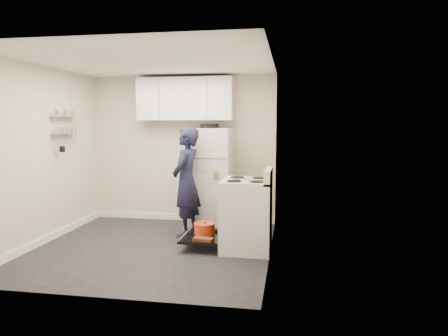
% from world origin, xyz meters
% --- Properties ---
extents(room, '(3.21, 3.21, 2.51)m').
position_xyz_m(room, '(-0.03, 0.03, 1.21)').
color(room, black).
rests_on(room, ground).
extents(electric_range, '(0.66, 0.76, 1.10)m').
position_xyz_m(electric_range, '(1.26, 0.15, 0.47)').
color(electric_range, silver).
rests_on(electric_range, ground).
extents(open_oven_door, '(0.55, 0.70, 0.23)m').
position_xyz_m(open_oven_door, '(0.68, 0.19, 0.19)').
color(open_oven_door, black).
rests_on(open_oven_door, ground).
extents(refrigerator, '(0.72, 0.74, 1.69)m').
position_xyz_m(refrigerator, '(0.54, 1.25, 0.82)').
color(refrigerator, silver).
rests_on(refrigerator, ground).
extents(upper_cabinets, '(1.60, 0.33, 0.70)m').
position_xyz_m(upper_cabinets, '(0.10, 1.43, 2.10)').
color(upper_cabinets, silver).
rests_on(upper_cabinets, room).
extents(wall_shelf_rack, '(0.14, 0.60, 0.61)m').
position_xyz_m(wall_shelf_rack, '(-1.52, 0.49, 1.68)').
color(wall_shelf_rack, '#B2B2B7').
rests_on(wall_shelf_rack, room).
extents(person, '(0.46, 0.64, 1.65)m').
position_xyz_m(person, '(0.30, 0.68, 0.82)').
color(person, '#171934').
rests_on(person, ground).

